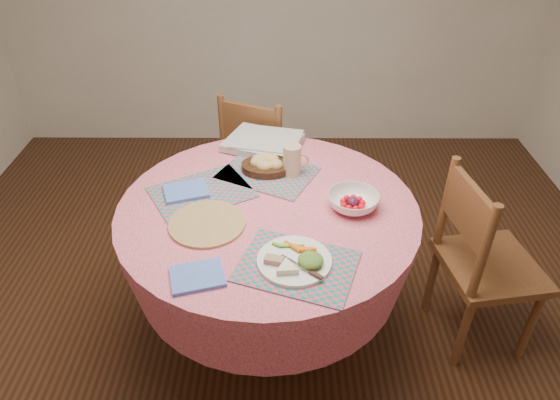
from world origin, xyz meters
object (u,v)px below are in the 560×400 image
(dining_table, at_px, (268,242))
(dinner_plate, at_px, (297,260))
(chair_back, at_px, (261,160))
(latte_mug, at_px, (292,160))
(chair_right, at_px, (481,260))
(fruit_bowl, at_px, (353,202))
(bread_bowl, at_px, (266,164))
(wicker_trivet, at_px, (207,224))

(dining_table, xyz_separation_m, dinner_plate, (0.11, -0.35, 0.22))
(dining_table, relative_size, dinner_plate, 4.70)
(chair_back, height_order, latte_mug, latte_mug)
(chair_right, distance_m, latte_mug, 0.94)
(dining_table, height_order, dinner_plate, dinner_plate)
(chair_back, relative_size, latte_mug, 6.36)
(dining_table, bearing_deg, fruit_bowl, -1.92)
(bread_bowl, bearing_deg, chair_back, 95.05)
(dining_table, relative_size, wicker_trivet, 4.13)
(chair_right, height_order, latte_mug, chair_right)
(dinner_plate, relative_size, bread_bowl, 1.15)
(chair_right, distance_m, wicker_trivet, 1.21)
(latte_mug, bearing_deg, dinner_plate, -89.49)
(dining_table, relative_size, latte_mug, 8.87)
(dinner_plate, height_order, latte_mug, latte_mug)
(dining_table, xyz_separation_m, fruit_bowl, (0.35, -0.01, 0.23))
(dining_table, height_order, latte_mug, latte_mug)
(bread_bowl, bearing_deg, dining_table, -87.35)
(latte_mug, height_order, fruit_bowl, latte_mug)
(wicker_trivet, height_order, dinner_plate, dinner_plate)
(dining_table, xyz_separation_m, bread_bowl, (-0.01, 0.27, 0.23))
(dining_table, distance_m, wicker_trivet, 0.33)
(dinner_plate, bearing_deg, fruit_bowl, 55.37)
(chair_back, height_order, wicker_trivet, chair_back)
(chair_back, xyz_separation_m, bread_bowl, (0.05, -0.58, 0.32))
(wicker_trivet, distance_m, bread_bowl, 0.46)
(dinner_plate, bearing_deg, wicker_trivet, 146.55)
(bread_bowl, height_order, fruit_bowl, bread_bowl)
(bread_bowl, bearing_deg, chair_right, -16.84)
(bread_bowl, relative_size, fruit_bowl, 0.92)
(wicker_trivet, bearing_deg, dinner_plate, -33.45)
(chair_right, distance_m, dinner_plate, 0.94)
(chair_back, distance_m, wicker_trivet, 1.04)
(dining_table, bearing_deg, chair_back, 94.28)
(chair_back, xyz_separation_m, latte_mug, (0.17, -0.61, 0.36))
(wicker_trivet, bearing_deg, bread_bowl, 61.03)
(wicker_trivet, relative_size, fruit_bowl, 1.20)
(bread_bowl, bearing_deg, fruit_bowl, -38.41)
(chair_right, bearing_deg, bread_bowl, 64.02)
(dinner_plate, bearing_deg, bread_bowl, 101.03)
(wicker_trivet, distance_m, latte_mug, 0.50)
(chair_right, relative_size, bread_bowl, 3.93)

